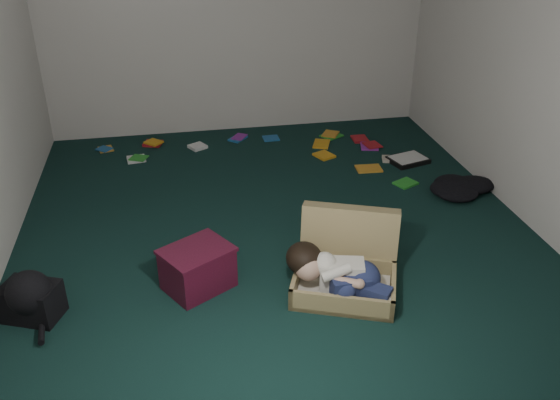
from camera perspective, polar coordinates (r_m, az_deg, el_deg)
name	(u,v)px	position (r m, az deg, el deg)	size (l,w,h in m)	color
floor	(276,230)	(4.70, -0.34, -2.91)	(4.50, 4.50, 0.00)	black
wall_back	(236,8)	(6.35, -4.26, 17.91)	(4.50, 4.50, 0.00)	silver
wall_front	(389,239)	(2.17, 10.44, -3.68)	(4.50, 4.50, 0.00)	silver
wall_right	(540,55)	(4.94, 23.71, 12.68)	(4.50, 4.50, 0.00)	silver
suitcase	(346,265)	(4.06, 6.40, -6.22)	(0.86, 0.85, 0.49)	#A08D58
person	(337,273)	(3.90, 5.54, -7.03)	(0.65, 0.53, 0.30)	silver
maroon_bin	(198,268)	(4.03, -7.93, -6.52)	(0.56, 0.52, 0.30)	#450E20
backpack	(31,300)	(4.07, -22.81, -8.86)	(0.43, 0.34, 0.26)	black
clothing_pile	(457,184)	(5.49, 16.67, 1.52)	(0.46, 0.38, 0.15)	black
paper_tray	(408,160)	(5.97, 12.21, 3.81)	(0.42, 0.36, 0.05)	black
book_scatter	(283,150)	(6.10, 0.25, 4.84)	(2.98, 1.60, 0.02)	orange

